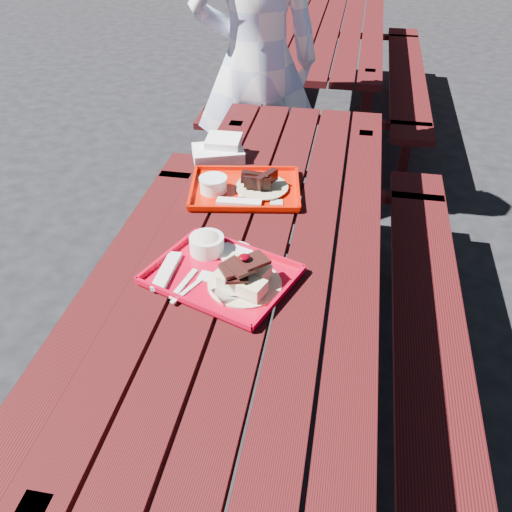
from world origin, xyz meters
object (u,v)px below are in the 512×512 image
picnic_table_near (264,292)px  person (256,64)px  picnic_table_far (329,52)px  near_tray (225,267)px  far_tray (243,188)px

picnic_table_near → person: person is taller
picnic_table_far → near_tray: near_tray is taller
picnic_table_far → far_tray: (-0.14, -2.47, 0.21)m
far_tray → person: 1.06m
picnic_table_far → person: size_ratio=1.34×
picnic_table_far → person: 1.49m
near_tray → far_tray: (-0.05, 0.50, -0.01)m
picnic_table_near → person: (-0.28, 1.37, 0.34)m
near_tray → far_tray: near_tray is taller
near_tray → person: size_ratio=0.27×
near_tray → picnic_table_near: bearing=61.8°
near_tray → person: (-0.19, 1.54, 0.12)m
picnic_table_near → near_tray: bearing=-118.2°
picnic_table_near → picnic_table_far: 2.80m
picnic_table_far → near_tray: 2.98m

